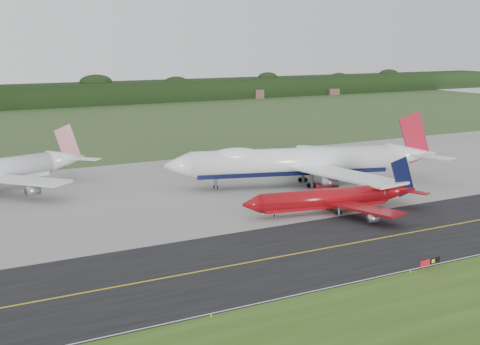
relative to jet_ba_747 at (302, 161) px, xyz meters
name	(u,v)px	position (x,y,z in m)	size (l,w,h in m)	color
ground	(299,245)	(-28.30, -40.67, -6.01)	(600.00, 600.00, 0.00)	#355327
grass_verge	(449,314)	(-28.30, -75.67, -6.01)	(400.00, 30.00, 0.01)	#2B4D16
taxiway	(312,251)	(-28.30, -44.67, -6.00)	(400.00, 32.00, 0.02)	black
apron	(180,189)	(-28.30, 10.33, -6.01)	(400.00, 78.00, 0.01)	gray
taxiway_centreline	(312,251)	(-28.30, -44.67, -5.98)	(400.00, 0.40, 0.00)	gold
taxiway_edge_line	(372,278)	(-28.30, -60.17, -5.98)	(400.00, 0.25, 0.00)	silver
horizon_treeline	(6,98)	(-28.30, 233.09, -0.54)	(700.00, 25.00, 12.00)	black
jet_ba_747	(302,161)	(0.00, 0.00, 0.00)	(68.94, 55.81, 17.67)	white
jet_red_737	(334,198)	(-9.12, -25.23, -3.02)	(40.07, 32.30, 10.84)	maroon
taxiway_sign	(430,262)	(-17.26, -61.12, -4.93)	(4.59, 0.72, 1.53)	slate
edge_marker_left	(211,315)	(-56.07, -61.17, -5.76)	(0.16, 0.16, 0.50)	yellow
edge_marker_center	(410,271)	(-21.46, -61.17, -5.76)	(0.16, 0.16, 0.50)	yellow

